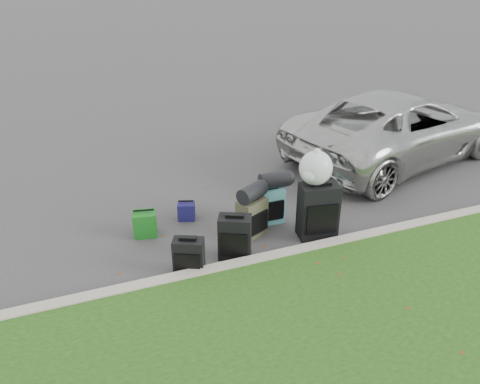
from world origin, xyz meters
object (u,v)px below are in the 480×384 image
object	(u,v)px
suitcase_large_black_left	(235,237)
tote_green	(145,224)
suitcase_olive	(252,218)
suv	(399,126)
suitcase_teal	(270,205)
suitcase_small_black	(189,256)
suitcase_large_black_right	(318,211)
tote_navy	(186,211)

from	to	relation	value
suitcase_large_black_left	tote_green	size ratio (longest dim) A/B	1.68
suitcase_olive	tote_green	xyz separation A→B (m)	(-1.51, 0.58, -0.11)
suitcase_large_black_left	suitcase_olive	bearing A→B (deg)	72.06
suv	suitcase_teal	xyz separation A→B (m)	(-3.55, -1.49, -0.40)
suitcase_small_black	suitcase_large_black_right	world-z (taller)	suitcase_large_black_right
suv	suitcase_olive	size ratio (longest dim) A/B	8.40
suitcase_large_black_left	tote_green	distance (m)	1.50
suv	suitcase_large_black_right	bearing A→B (deg)	110.55
suitcase_olive	tote_navy	size ratio (longest dim) A/B	2.09
tote_green	tote_navy	distance (m)	0.75
tote_green	suitcase_large_black_left	bearing A→B (deg)	-32.35
tote_navy	suitcase_olive	bearing A→B (deg)	-26.55
suitcase_large_black_right	tote_green	world-z (taller)	suitcase_large_black_right
suitcase_small_black	suitcase_large_black_right	bearing A→B (deg)	30.83
suv	suitcase_small_black	bearing A→B (deg)	100.31
suitcase_small_black	tote_green	bearing A→B (deg)	132.84
suitcase_olive	suitcase_large_black_right	size ratio (longest dim) A/B	0.70
suitcase_teal	tote_green	world-z (taller)	suitcase_teal
suitcase_small_black	tote_navy	world-z (taller)	suitcase_small_black
suitcase_large_black_right	tote_navy	bearing A→B (deg)	155.30
suitcase_large_black_left	suitcase_olive	size ratio (longest dim) A/B	1.08
suitcase_olive	suitcase_large_black_right	bearing A→B (deg)	-46.18
suitcase_large_black_right	tote_green	bearing A→B (deg)	168.80
suitcase_large_black_left	tote_navy	world-z (taller)	suitcase_large_black_left
suitcase_small_black	tote_navy	distance (m)	1.45
suitcase_teal	suitcase_large_black_right	distance (m)	0.81
suv	suitcase_teal	size ratio (longest dim) A/B	8.52
suitcase_large_black_right	suitcase_large_black_left	bearing A→B (deg)	-165.89
tote_navy	suv	bearing A→B (deg)	30.34
suitcase_olive	suitcase_teal	size ratio (longest dim) A/B	1.01
suitcase_small_black	tote_green	size ratio (longest dim) A/B	1.31
tote_navy	suitcase_large_black_right	bearing A→B (deg)	-15.47
suv	suitcase_olive	world-z (taller)	suv
suv	suitcase_large_black_left	world-z (taller)	suv
suitcase_large_black_left	tote_green	xyz separation A→B (m)	(-1.07, 1.04, -0.13)
suitcase_large_black_right	tote_green	xyz separation A→B (m)	(-2.43, 0.95, -0.23)
suitcase_teal	suitcase_olive	bearing A→B (deg)	-147.12
suitcase_small_black	suitcase_teal	xyz separation A→B (m)	(1.56, 0.85, 0.04)
suitcase_teal	tote_navy	bearing A→B (deg)	156.27
suv	tote_navy	distance (m)	4.90
suitcase_olive	suitcase_teal	bearing A→B (deg)	7.76
suitcase_small_black	suitcase_olive	world-z (taller)	suitcase_olive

